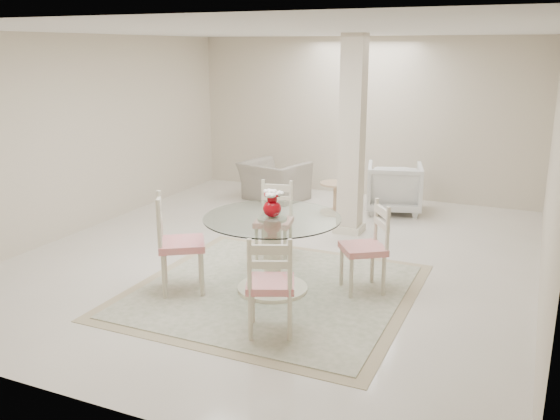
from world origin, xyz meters
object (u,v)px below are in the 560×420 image
at_px(column, 352,136).
at_px(dining_chair_south, 270,278).
at_px(dining_chair_east, 370,241).
at_px(dining_chair_west, 174,236).
at_px(red_vase, 272,204).
at_px(dining_table, 272,254).
at_px(side_table, 335,200).
at_px(recliner_taupe, 274,181).
at_px(dining_chair_north, 275,215).
at_px(armchair_white, 394,188).

relative_size(column, dining_chair_south, 2.55).
relative_size(dining_chair_east, dining_chair_west, 0.91).
height_order(red_vase, dining_chair_west, dining_chair_west).
xyz_separation_m(dining_chair_east, dining_chair_south, (-0.52, -1.35, -0.01)).
xyz_separation_m(dining_table, side_table, (-0.37, 3.16, -0.19)).
xyz_separation_m(dining_table, dining_chair_east, (0.93, 0.42, 0.14)).
bearing_deg(recliner_taupe, dining_table, 128.68).
distance_m(column, red_vase, 2.41).
bearing_deg(dining_chair_west, side_table, -42.54).
xyz_separation_m(recliner_taupe, side_table, (1.24, -0.45, -0.09)).
distance_m(dining_table, dining_chair_east, 1.03).
relative_size(dining_table, red_vase, 4.92).
xyz_separation_m(dining_chair_east, dining_chair_north, (-1.32, 0.52, -0.01)).
bearing_deg(red_vase, side_table, 96.63).
distance_m(red_vase, dining_chair_north, 1.10).
bearing_deg(armchair_white, dining_table, 69.09).
height_order(dining_table, dining_chair_north, dining_chair_north).
height_order(column, dining_chair_south, column).
xyz_separation_m(column, red_vase, (-0.11, -2.38, -0.38)).
distance_m(dining_chair_north, side_table, 2.24).
height_order(dining_chair_west, side_table, dining_chair_west).
height_order(dining_chair_west, dining_chair_south, dining_chair_west).
height_order(dining_chair_east, dining_chair_west, dining_chair_west).
height_order(column, recliner_taupe, column).
bearing_deg(side_table, red_vase, -83.37).
relative_size(dining_table, armchair_white, 1.68).
height_order(red_vase, recliner_taupe, red_vase).
relative_size(red_vase, dining_chair_north, 0.27).
distance_m(recliner_taupe, side_table, 1.33).
bearing_deg(dining_chair_north, dining_chair_west, -123.79).
bearing_deg(dining_chair_west, red_vase, -99.29).
bearing_deg(armchair_white, recliner_taupe, -12.48).
xyz_separation_m(dining_chair_east, armchair_white, (-0.50, 3.25, -0.18)).
bearing_deg(armchair_white, red_vase, 69.11).
bearing_deg(recliner_taupe, armchair_white, -163.60).
bearing_deg(dining_chair_north, column, 58.64).
bearing_deg(red_vase, recliner_taupe, 114.02).
bearing_deg(side_table, column, -58.59).
xyz_separation_m(dining_table, red_vase, (0.00, -0.00, 0.55)).
bearing_deg(dining_table, dining_chair_west, -155.74).
bearing_deg(dining_chair_north, armchair_white, 61.14).
bearing_deg(red_vase, dining_chair_west, -155.78).
distance_m(column, dining_table, 2.56).
bearing_deg(column, armchair_white, 76.08).
bearing_deg(recliner_taupe, dining_chair_north, 129.12).
distance_m(dining_table, side_table, 3.18).
bearing_deg(dining_chair_east, armchair_white, 154.11).
height_order(column, dining_chair_east, column).
xyz_separation_m(dining_table, dining_chair_north, (-0.39, 0.94, 0.14)).
bearing_deg(dining_chair_north, dining_chair_east, -33.55).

